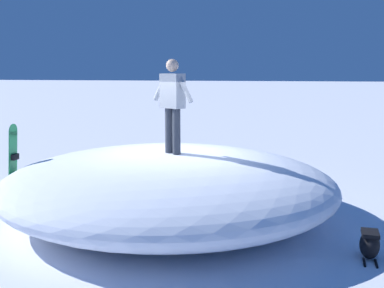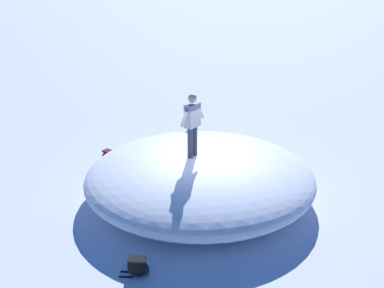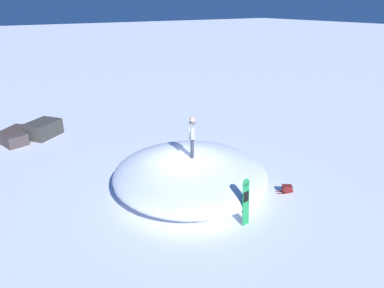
{
  "view_description": "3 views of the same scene",
  "coord_description": "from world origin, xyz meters",
  "px_view_note": "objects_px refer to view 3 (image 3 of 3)",
  "views": [
    {
      "loc": [
        8.37,
        2.11,
        2.68
      ],
      "look_at": [
        0.05,
        0.26,
        1.37
      ],
      "focal_mm": 44.46,
      "sensor_mm": 36.0,
      "label": 1
    },
    {
      "loc": [
        0.3,
        10.36,
        5.63
      ],
      "look_at": [
        0.36,
        -0.26,
        1.48
      ],
      "focal_mm": 40.88,
      "sensor_mm": 36.0,
      "label": 2
    },
    {
      "loc": [
        -6.12,
        -10.03,
        6.83
      ],
      "look_at": [
        0.58,
        0.35,
        1.6
      ],
      "focal_mm": 31.16,
      "sensor_mm": 36.0,
      "label": 3
    }
  ],
  "objects_px": {
    "snowboarder_standing": "(192,134)",
    "snowboard_primary_upright": "(246,201)",
    "backpack_far": "(175,147)",
    "backpack_near": "(287,189)"
  },
  "relations": [
    {
      "from": "snowboarder_standing",
      "to": "backpack_far",
      "type": "bearing_deg",
      "value": 71.7
    },
    {
      "from": "snowboarder_standing",
      "to": "snowboard_primary_upright",
      "type": "xyz_separation_m",
      "value": [
        0.03,
        -3.17,
        -1.31
      ]
    },
    {
      "from": "snowboarder_standing",
      "to": "snowboard_primary_upright",
      "type": "relative_size",
      "value": 0.97
    },
    {
      "from": "snowboard_primary_upright",
      "to": "backpack_far",
      "type": "distance_m",
      "value": 6.51
    },
    {
      "from": "snowboard_primary_upright",
      "to": "backpack_far",
      "type": "xyz_separation_m",
      "value": [
        1.04,
        6.39,
        -0.67
      ]
    },
    {
      "from": "backpack_near",
      "to": "backpack_far",
      "type": "bearing_deg",
      "value": 105.94
    },
    {
      "from": "snowboarder_standing",
      "to": "backpack_far",
      "type": "xyz_separation_m",
      "value": [
        1.06,
        3.22,
        -1.97
      ]
    },
    {
      "from": "backpack_far",
      "to": "snowboard_primary_upright",
      "type": "bearing_deg",
      "value": -99.24
    },
    {
      "from": "snowboard_primary_upright",
      "to": "backpack_far",
      "type": "bearing_deg",
      "value": 80.76
    },
    {
      "from": "snowboarder_standing",
      "to": "backpack_near",
      "type": "xyz_separation_m",
      "value": [
        2.72,
        -2.58,
        -2.01
      ]
    }
  ]
}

